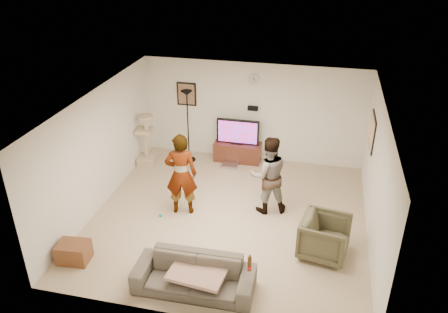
% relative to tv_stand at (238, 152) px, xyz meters
% --- Properties ---
extents(floor, '(5.50, 5.50, 0.02)m').
position_rel_tv_stand_xyz_m(floor, '(0.33, -2.50, -0.25)').
color(floor, tan).
rests_on(floor, ground).
extents(ceiling, '(5.50, 5.50, 0.02)m').
position_rel_tv_stand_xyz_m(ceiling, '(0.33, -2.50, 2.27)').
color(ceiling, white).
rests_on(ceiling, wall_back).
extents(wall_back, '(5.50, 0.04, 2.50)m').
position_rel_tv_stand_xyz_m(wall_back, '(0.33, 0.25, 1.01)').
color(wall_back, silver).
rests_on(wall_back, floor).
extents(wall_front, '(5.50, 0.04, 2.50)m').
position_rel_tv_stand_xyz_m(wall_front, '(0.33, -5.25, 1.01)').
color(wall_front, silver).
rests_on(wall_front, floor).
extents(wall_left, '(0.04, 5.50, 2.50)m').
position_rel_tv_stand_xyz_m(wall_left, '(-2.42, -2.50, 1.01)').
color(wall_left, silver).
rests_on(wall_left, floor).
extents(wall_right, '(0.04, 5.50, 2.50)m').
position_rel_tv_stand_xyz_m(wall_right, '(3.08, -2.50, 1.01)').
color(wall_right, silver).
rests_on(wall_right, floor).
extents(wall_clock, '(0.26, 0.04, 0.26)m').
position_rel_tv_stand_xyz_m(wall_clock, '(0.33, 0.22, 1.86)').
color(wall_clock, silver).
rests_on(wall_clock, wall_back).
extents(wall_speaker, '(0.25, 0.10, 0.10)m').
position_rel_tv_stand_xyz_m(wall_speaker, '(0.33, 0.19, 1.14)').
color(wall_speaker, black).
rests_on(wall_speaker, wall_back).
extents(picture_back, '(0.42, 0.03, 0.52)m').
position_rel_tv_stand_xyz_m(picture_back, '(-1.37, 0.23, 1.36)').
color(picture_back, brown).
rests_on(picture_back, wall_back).
extents(picture_right, '(0.03, 0.78, 0.62)m').
position_rel_tv_stand_xyz_m(picture_right, '(3.06, -0.90, 1.26)').
color(picture_right, '#F7AF7A').
rests_on(picture_right, wall_right).
extents(tv_stand, '(1.17, 0.45, 0.49)m').
position_rel_tv_stand_xyz_m(tv_stand, '(0.00, 0.00, 0.00)').
color(tv_stand, '#421F14').
rests_on(tv_stand, floor).
extents(console_box, '(0.40, 0.30, 0.07)m').
position_rel_tv_stand_xyz_m(console_box, '(-0.12, -0.40, -0.21)').
color(console_box, '#AEAEB9').
rests_on(console_box, floor).
extents(tv, '(1.06, 0.08, 0.63)m').
position_rel_tv_stand_xyz_m(tv, '(0.00, 0.00, 0.56)').
color(tv, black).
rests_on(tv, tv_stand).
extents(tv_screen, '(0.98, 0.01, 0.55)m').
position_rel_tv_stand_xyz_m(tv_screen, '(0.00, -0.04, 0.56)').
color(tv_screen, '#4537DE').
rests_on(tv_screen, tv).
extents(floor_lamp, '(0.32, 0.32, 1.85)m').
position_rel_tv_stand_xyz_m(floor_lamp, '(-1.21, -0.26, 0.68)').
color(floor_lamp, black).
rests_on(floor_lamp, floor).
extents(cat_tree, '(0.48, 0.48, 1.33)m').
position_rel_tv_stand_xyz_m(cat_tree, '(-2.20, -0.67, 0.42)').
color(cat_tree, tan).
rests_on(cat_tree, floor).
extents(person_left, '(0.72, 0.54, 1.77)m').
position_rel_tv_stand_xyz_m(person_left, '(-0.66, -2.53, 0.64)').
color(person_left, '#9B9BAA').
rests_on(person_left, floor).
extents(person_right, '(0.98, 0.86, 1.68)m').
position_rel_tv_stand_xyz_m(person_right, '(1.05, -2.07, 0.59)').
color(person_right, '#3D528A').
rests_on(person_right, floor).
extents(sofa, '(1.98, 0.80, 0.57)m').
position_rel_tv_stand_xyz_m(sofa, '(0.22, -4.66, 0.04)').
color(sofa, '#4D463C').
rests_on(sofa, floor).
extents(throw_blanket, '(0.97, 0.79, 0.06)m').
position_rel_tv_stand_xyz_m(throw_blanket, '(0.30, -4.66, 0.14)').
color(throw_blanket, tan).
rests_on(throw_blanket, sofa).
extents(beer_bottle, '(0.06, 0.06, 0.25)m').
position_rel_tv_stand_xyz_m(beer_bottle, '(1.13, -4.66, 0.46)').
color(beer_bottle, '#3D270D').
rests_on(beer_bottle, sofa).
extents(armchair, '(0.98, 0.96, 0.77)m').
position_rel_tv_stand_xyz_m(armchair, '(2.25, -3.29, 0.14)').
color(armchair, '#46412D').
rests_on(armchair, floor).
extents(side_table, '(0.59, 0.46, 0.37)m').
position_rel_tv_stand_xyz_m(side_table, '(-2.07, -4.46, -0.06)').
color(side_table, brown).
rests_on(side_table, floor).
extents(toy_ball, '(0.06, 0.06, 0.06)m').
position_rel_tv_stand_xyz_m(toy_ball, '(-1.05, -2.83, -0.21)').
color(toy_ball, '#00A0A6').
rests_on(toy_ball, floor).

